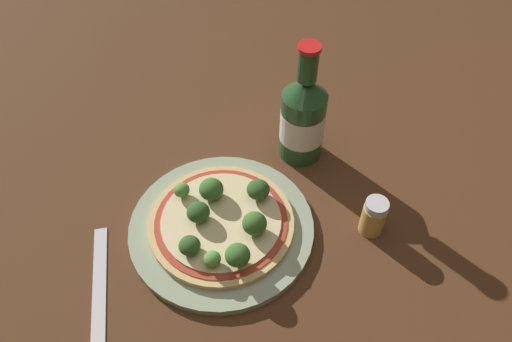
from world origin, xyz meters
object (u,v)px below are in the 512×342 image
beer_bottle (303,117)px  fork (99,285)px  pizza (222,224)px  pepper_shaker (374,217)px

beer_bottle → fork: (-0.36, -0.11, -0.08)m
pizza → pepper_shaker: size_ratio=3.34×
beer_bottle → pepper_shaker: beer_bottle is taller
fork → pepper_shaker: bearing=-86.7°
pizza → fork: bearing=-176.2°
pepper_shaker → fork: 0.39m
pepper_shaker → pizza: bearing=156.6°
pizza → beer_bottle: 0.21m
pepper_shaker → fork: bearing=169.1°
pizza → beer_bottle: (0.18, 0.09, 0.06)m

